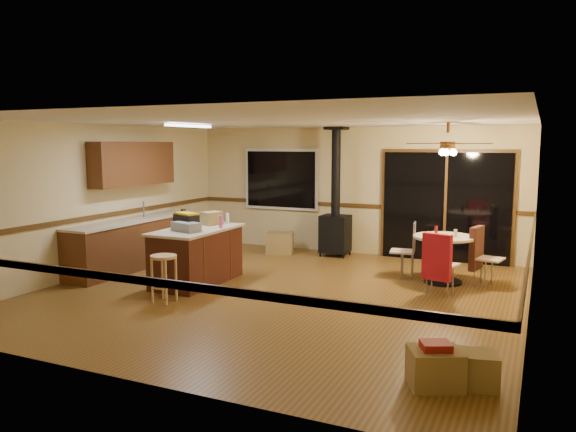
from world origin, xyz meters
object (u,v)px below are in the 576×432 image
Objects in this scene: chair_left at (409,244)px; box_corner_b at (475,369)px; toolbox_grey at (186,227)px; chair_near at (438,257)px; chair_right at (478,248)px; box_under_window at (280,243)px; box_corner_a at (435,368)px; bar_stool at (164,279)px; toolbox_black at (186,222)px; blue_bucket at (183,284)px; kitchen_island at (197,256)px; wood_stove at (335,220)px; dining_table at (444,251)px.

box_corner_b is at bearing -69.36° from chair_left.
toolbox_grey is 3.88m from chair_near.
chair_right is 1.71× the size of box_corner_b.
box_under_window reaches higher than box_corner_a.
box_corner_a is at bearing -17.46° from bar_stool.
toolbox_black reaches higher than blue_bucket.
box_corner_b is at bearing -73.95° from chair_near.
toolbox_grey is 0.66× the size of chair_right.
chair_right is at bearing 95.76° from box_corner_b.
box_corner_b is (4.58, -1.95, -0.81)m from toolbox_grey.
blue_bucket is (-0.04, 0.51, -0.21)m from bar_stool.
blue_bucket is (0.16, -0.63, -0.32)m from kitchen_island.
chair_near reaches higher than blue_bucket.
box_under_window is at bearing 131.09° from box_corner_b.
box_under_window is 6.65m from box_corner_a.
kitchen_island is 4.90m from box_corner_a.
toolbox_grey is 1.41× the size of blue_bucket.
blue_bucket is (-1.14, -3.68, -0.59)m from wood_stove.
chair_right is at bearing -1.37° from chair_left.
wood_stove is at bearing 72.83° from blue_bucket.
toolbox_black reaches higher than bar_stool.
box_under_window is 6.74m from box_corner_b.
box_corner_b is (4.60, -2.26, -0.29)m from kitchen_island.
toolbox_grey is 3.72m from chair_left.
blue_bucket is 3.81m from chair_left.
blue_bucket is 0.47× the size of chair_right.
toolbox_black is 0.78× the size of box_under_window.
box_under_window is (-1.13, -0.23, -0.51)m from wood_stove.
kitchen_island is 0.58m from toolbox_black.
chair_left is 0.74× the size of chair_near.
chair_left is at bearing 178.63° from chair_right.
kitchen_island is at bearing 104.29° from blue_bucket.
bar_stool is 3.97m from box_under_window.
box_corner_b is (0.41, -4.02, -0.43)m from chair_right.
kitchen_island is 3.56m from chair_left.
chair_near is (3.56, 1.42, 0.46)m from blue_bucket.
toolbox_grey is at bearing -110.91° from wood_stove.
chair_right is 4.18m from box_under_window.
dining_table is at bearing 33.25° from blue_bucket.
box_corner_b is (1.52, -4.04, -0.42)m from chair_left.
bar_stool is at bearing -72.61° from toolbox_black.
chair_near is 1.47× the size of box_corner_a.
chair_near is (3.72, 0.79, 0.14)m from kitchen_island.
dining_table is 1.92× the size of chair_left.
wood_stove is 4.70× the size of box_under_window.
kitchen_island is 4.00× the size of toolbox_black.
blue_bucket is 0.61× the size of box_under_window.
chair_right is at bearing 30.67° from blue_bucket.
toolbox_grey is (-1.28, -3.36, 0.24)m from wood_stove.
toolbox_grey is at bearing -153.69° from chair_right.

